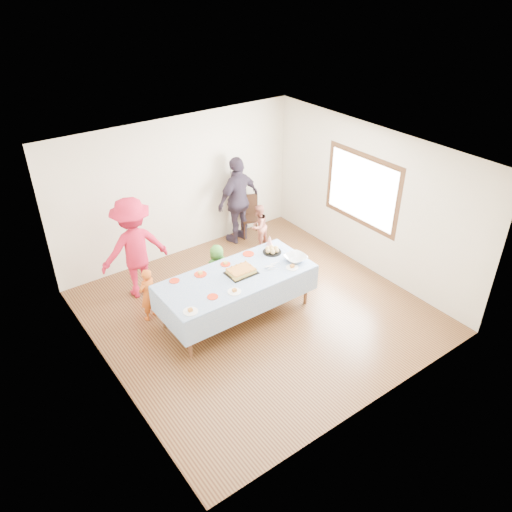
{
  "coord_description": "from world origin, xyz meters",
  "views": [
    {
      "loc": [
        -3.93,
        -5.36,
        5.15
      ],
      "look_at": [
        0.2,
        0.3,
        0.87
      ],
      "focal_mm": 35.0,
      "sensor_mm": 36.0,
      "label": 1
    }
  ],
  "objects": [
    {
      "name": "plate_white_left",
      "position": [
        -1.37,
        -0.26,
        0.79
      ],
      "size": [
        0.22,
        0.22,
        0.01
      ],
      "primitive_type": "cylinder",
      "color": "white",
      "rests_on": "party_table"
    },
    {
      "name": "punch_bowl",
      "position": [
        0.72,
        -0.08,
        0.82
      ],
      "size": [
        0.36,
        0.36,
        0.09
      ],
      "primitive_type": "imported",
      "color": "silver",
      "rests_on": "party_table"
    },
    {
      "name": "room_walls",
      "position": [
        0.05,
        0.0,
        1.77
      ],
      "size": [
        5.04,
        5.04,
        2.72
      ],
      "color": "beige",
      "rests_on": "ground"
    },
    {
      "name": "plate_white_right",
      "position": [
        0.54,
        -0.22,
        0.79
      ],
      "size": [
        0.2,
        0.2,
        0.01
      ],
      "primitive_type": "cylinder",
      "color": "white",
      "rests_on": "party_table"
    },
    {
      "name": "toddler_left",
      "position": [
        -1.51,
        0.9,
        0.46
      ],
      "size": [
        0.39,
        0.31,
        0.93
      ],
      "primitive_type": "imported",
      "rotation": [
        0.0,
        0.0,
        3.45
      ],
      "color": "#DA5E1B",
      "rests_on": "ground"
    },
    {
      "name": "plate_red_far_a",
      "position": [
        -1.18,
        0.56,
        0.79
      ],
      "size": [
        0.16,
        0.16,
        0.01
      ],
      "primitive_type": "cylinder",
      "color": "red",
      "rests_on": "party_table"
    },
    {
      "name": "birthday_cake",
      "position": [
        -0.22,
        0.13,
        0.82
      ],
      "size": [
        0.47,
        0.36,
        0.08
      ],
      "color": "black",
      "rests_on": "party_table"
    },
    {
      "name": "adult_right",
      "position": [
        1.14,
        2.2,
        0.9
      ],
      "size": [
        1.12,
        0.63,
        1.8
      ],
      "primitive_type": "imported",
      "rotation": [
        0.0,
        0.0,
        3.33
      ],
      "color": "#352B3B",
      "rests_on": "ground"
    },
    {
      "name": "plate_red_far_b",
      "position": [
        -0.76,
        0.48,
        0.79
      ],
      "size": [
        0.2,
        0.2,
        0.01
      ],
      "primitive_type": "cylinder",
      "color": "red",
      "rests_on": "party_table"
    },
    {
      "name": "plate_white_mid",
      "position": [
        -0.59,
        -0.23,
        0.79
      ],
      "size": [
        0.21,
        0.21,
        0.01
      ],
      "primitive_type": "cylinder",
      "color": "white",
      "rests_on": "party_table"
    },
    {
      "name": "party_hat",
      "position": [
        0.69,
        0.58,
        0.87
      ],
      "size": [
        0.11,
        0.11,
        0.19
      ],
      "primitive_type": "cone",
      "color": "white",
      "rests_on": "party_table"
    },
    {
      "name": "toddler_right",
      "position": [
        1.32,
        1.75,
        0.45
      ],
      "size": [
        0.53,
        0.48,
        0.9
      ],
      "primitive_type": "imported",
      "rotation": [
        0.0,
        0.0,
        3.51
      ],
      "color": "#C6705C",
      "rests_on": "ground"
    },
    {
      "name": "party_table",
      "position": [
        -0.32,
        0.12,
        0.72
      ],
      "size": [
        2.5,
        1.1,
        0.78
      ],
      "color": "brown",
      "rests_on": "ground"
    },
    {
      "name": "plate_red_far_c",
      "position": [
        -0.28,
        0.5,
        0.79
      ],
      "size": [
        0.17,
        0.17,
        0.01
      ],
      "primitive_type": "cylinder",
      "color": "red",
      "rests_on": "party_table"
    },
    {
      "name": "dining_chair",
      "position": [
        1.47,
        2.27,
        0.48
      ],
      "size": [
        0.5,
        0.5,
        0.87
      ],
      "rotation": [
        0.0,
        0.0,
        -0.41
      ],
      "color": "black",
      "rests_on": "ground"
    },
    {
      "name": "rolls_tray",
      "position": [
        0.57,
        0.35,
        0.82
      ],
      "size": [
        0.32,
        0.32,
        0.1
      ],
      "color": "black",
      "rests_on": "party_table"
    },
    {
      "name": "fork_pile",
      "position": [
        0.28,
        -0.04,
        0.81
      ],
      "size": [
        0.24,
        0.18,
        0.07
      ],
      "primitive_type": null,
      "color": "white",
      "rests_on": "party_table"
    },
    {
      "name": "ground",
      "position": [
        0.0,
        0.0,
        0.0
      ],
      "size": [
        5.0,
        5.0,
        0.0
      ],
      "primitive_type": "plane",
      "color": "#422213",
      "rests_on": "ground"
    },
    {
      "name": "plate_red_far_d",
      "position": [
        0.21,
        0.54,
        0.79
      ],
      "size": [
        0.2,
        0.2,
        0.01
      ],
      "primitive_type": "cylinder",
      "color": "red",
      "rests_on": "party_table"
    },
    {
      "name": "adult_left",
      "position": [
        -1.34,
        1.66,
        0.9
      ],
      "size": [
        1.21,
        0.74,
        1.81
      ],
      "primitive_type": "imported",
      "rotation": [
        0.0,
        0.0,
        3.08
      ],
      "color": "red",
      "rests_on": "ground"
    },
    {
      "name": "toddler_mid",
      "position": [
        -0.19,
        0.9,
        0.45
      ],
      "size": [
        0.45,
        0.3,
        0.9
      ],
      "primitive_type": "imported",
      "rotation": [
        0.0,
        0.0,
        3.17
      ],
      "color": "#3B802A",
      "rests_on": "ground"
    },
    {
      "name": "plate_red_near",
      "position": [
        -0.93,
        -0.15,
        0.79
      ],
      "size": [
        0.17,
        0.17,
        0.01
      ],
      "primitive_type": "cylinder",
      "color": "red",
      "rests_on": "party_table"
    }
  ]
}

